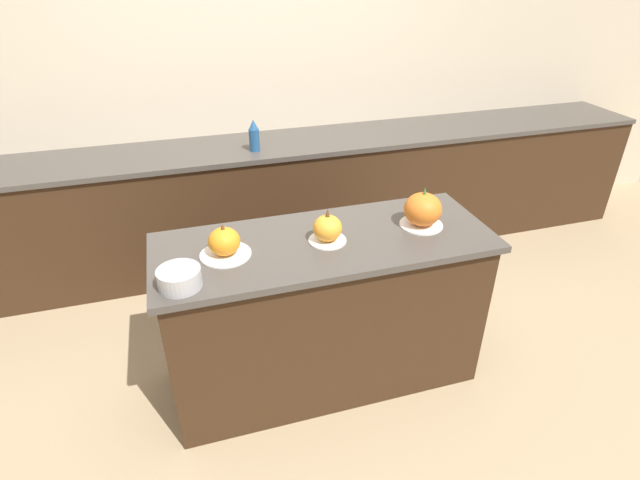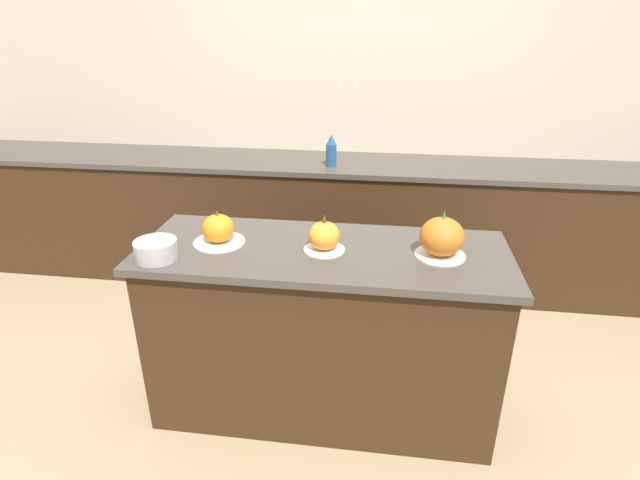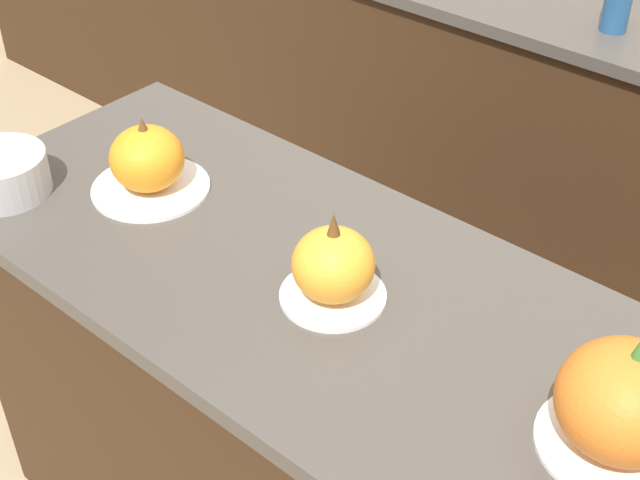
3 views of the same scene
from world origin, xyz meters
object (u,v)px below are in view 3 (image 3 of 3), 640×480
at_px(pumpkin_cake_center, 333,267).
at_px(mixing_bowl, 2,174).
at_px(pumpkin_cake_left, 148,162).
at_px(pumpkin_cake_right, 624,404).

height_order(pumpkin_cake_center, mixing_bowl, pumpkin_cake_center).
distance_m(pumpkin_cake_left, mixing_bowl, 0.29).
height_order(pumpkin_cake_left, mixing_bowl, pumpkin_cake_left).
bearing_deg(pumpkin_cake_center, pumpkin_cake_left, 178.11).
relative_size(pumpkin_cake_left, pumpkin_cake_right, 1.07).
bearing_deg(pumpkin_cake_right, pumpkin_cake_center, -178.45).
xyz_separation_m(pumpkin_cake_right, mixing_bowl, (-1.21, -0.20, -0.05)).
bearing_deg(pumpkin_cake_right, mixing_bowl, -170.85).
height_order(pumpkin_cake_center, pumpkin_cake_right, pumpkin_cake_right).
xyz_separation_m(pumpkin_cake_center, mixing_bowl, (-0.71, -0.18, -0.02)).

